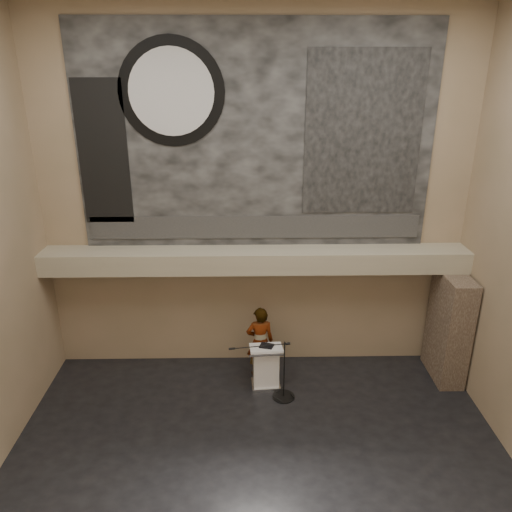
{
  "coord_description": "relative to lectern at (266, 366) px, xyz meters",
  "views": [
    {
      "loc": [
        -0.2,
        -7.32,
        7.32
      ],
      "look_at": [
        0.0,
        3.2,
        3.2
      ],
      "focal_mm": 35.0,
      "sensor_mm": 36.0,
      "label": 1
    }
  ],
  "objects": [
    {
      "name": "wall_back",
      "position": [
        -0.23,
        1.25,
        3.7
      ],
      "size": [
        10.0,
        0.02,
        8.5
      ],
      "primitive_type": "cube",
      "color": "#867355",
      "rests_on": "floor"
    },
    {
      "name": "banner_brick_print",
      "position": [
        -3.63,
        1.18,
        4.85
      ],
      "size": [
        1.1,
        0.02,
        3.2
      ],
      "primitive_type": "cube",
      "color": "black",
      "rests_on": "banner"
    },
    {
      "name": "binder",
      "position": [
        0.01,
        -0.01,
        0.56
      ],
      "size": [
        0.37,
        0.34,
        0.04
      ],
      "primitive_type": "cube",
      "rotation": [
        0.0,
        0.0,
        -0.33
      ],
      "color": "black",
      "rests_on": "lectern"
    },
    {
      "name": "banner",
      "position": [
        -0.23,
        1.22,
        5.15
      ],
      "size": [
        8.0,
        0.05,
        5.0
      ],
      "primitive_type": "cube",
      "color": "black",
      "rests_on": "wall_back"
    },
    {
      "name": "banner_building_print",
      "position": [
        2.17,
        1.18,
        5.25
      ],
      "size": [
        2.6,
        0.02,
        3.6
      ],
      "primitive_type": "cube",
      "color": "black",
      "rests_on": "banner"
    },
    {
      "name": "soffit",
      "position": [
        -0.23,
        0.85,
        2.4
      ],
      "size": [
        10.0,
        0.8,
        0.5
      ],
      "primitive_type": "cube",
      "color": "gray",
      "rests_on": "wall_back"
    },
    {
      "name": "lectern",
      "position": [
        0.0,
        0.0,
        0.0
      ],
      "size": [
        0.79,
        0.59,
        1.14
      ],
      "rotation": [
        0.0,
        0.0,
        0.07
      ],
      "color": "silver",
      "rests_on": "floor"
    },
    {
      "name": "banner_text_strip",
      "position": [
        -0.23,
        1.18,
        3.1
      ],
      "size": [
        7.76,
        0.02,
        0.55
      ],
      "primitive_type": "cube",
      "color": "#2B2B2B",
      "rests_on": "banner"
    },
    {
      "name": "banner_clock_rim",
      "position": [
        -2.03,
        1.18,
        6.15
      ],
      "size": [
        2.3,
        0.02,
        2.3
      ],
      "primitive_type": "cylinder",
      "rotation": [
        1.57,
        0.0,
        0.0
      ],
      "color": "black",
      "rests_on": "banner"
    },
    {
      "name": "sprinkler_right",
      "position": [
        1.67,
        0.8,
        2.12
      ],
      "size": [
        0.04,
        0.04,
        0.06
      ],
      "primitive_type": "cylinder",
      "color": "#B2893D",
      "rests_on": "soffit"
    },
    {
      "name": "stone_pier",
      "position": [
        4.42,
        0.4,
        0.8
      ],
      "size": [
        0.6,
        1.4,
        2.7
      ],
      "primitive_type": "cube",
      "color": "#45362A",
      "rests_on": "floor"
    },
    {
      "name": "floor",
      "position": [
        -0.23,
        -2.75,
        -0.55
      ],
      "size": [
        10.0,
        10.0,
        0.0
      ],
      "primitive_type": "plane",
      "color": "black",
      "rests_on": "ground"
    },
    {
      "name": "sprinkler_left",
      "position": [
        -1.83,
        0.8,
        2.12
      ],
      "size": [
        0.04,
        0.04,
        0.06
      ],
      "primitive_type": "cylinder",
      "color": "#B2893D",
      "rests_on": "soffit"
    },
    {
      "name": "speaker_person",
      "position": [
        -0.13,
        0.5,
        0.37
      ],
      "size": [
        0.72,
        0.51,
        1.85
      ],
      "primitive_type": "imported",
      "rotation": [
        0.0,
        0.0,
        3.25
      ],
      "color": "silver",
      "rests_on": "floor"
    },
    {
      "name": "banner_clock_face",
      "position": [
        -2.03,
        1.16,
        6.15
      ],
      "size": [
        1.84,
        0.02,
        1.84
      ],
      "primitive_type": "cylinder",
      "rotation": [
        1.57,
        0.0,
        0.0
      ],
      "color": "silver",
      "rests_on": "banner"
    },
    {
      "name": "papers",
      "position": [
        -0.14,
        -0.03,
        0.55
      ],
      "size": [
        0.26,
        0.34,
        0.0
      ],
      "primitive_type": "cube",
      "rotation": [
        0.0,
        0.0,
        -0.08
      ],
      "color": "white",
      "rests_on": "lectern"
    },
    {
      "name": "wall_front",
      "position": [
        -0.23,
        -6.75,
        3.7
      ],
      "size": [
        10.0,
        0.02,
        8.5
      ],
      "primitive_type": "cube",
      "color": "#867355",
      "rests_on": "floor"
    },
    {
      "name": "mic_stand",
      "position": [
        0.36,
        -0.44,
        -0.33
      ],
      "size": [
        1.51,
        0.52,
        1.49
      ],
      "rotation": [
        0.0,
        0.0,
        0.15
      ],
      "color": "black",
      "rests_on": "floor"
    }
  ]
}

